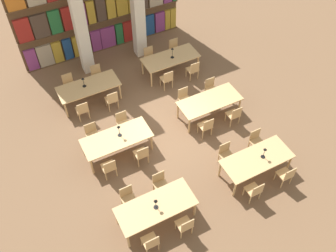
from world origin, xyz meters
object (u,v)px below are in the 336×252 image
object	(u,v)px
chair_1	(128,198)
chair_13	(184,98)
reading_table_2	(117,139)
chair_10	(142,154)
chair_11	(123,122)
reading_table_5	(170,59)
desk_lamp_0	(156,202)
chair_18	(112,99)
chair_15	(211,88)
chair_5	(226,154)
chair_2	(185,225)
chair_9	(92,134)
chair_3	(160,183)
chair_7	(256,140)
chair_22	(193,70)
desk_lamp_2	(119,129)
chair_21	(150,56)
chair_17	(69,84)
desk_lamp_4	(172,51)
reading_table_0	(156,207)
reading_table_1	(257,160)
chair_4	(254,190)
reading_table_3	(210,102)
desk_lamp_1	(265,151)
desk_lamp_3	(83,81)
chair_14	(234,115)
reading_table_4	(89,87)
chair_8	(109,167)
chair_16	(82,110)
chair_0	(151,242)
chair_12	(206,126)
chair_6	(286,175)
chair_23	(175,48)

from	to	relation	value
chair_1	chair_13	bearing A→B (deg)	-140.67
reading_table_2	chair_10	bearing A→B (deg)	-55.69
chair_11	reading_table_5	world-z (taller)	chair_11
desk_lamp_0	chair_18	world-z (taller)	desk_lamp_0
chair_15	chair_5	bearing A→B (deg)	66.92
chair_2	chair_9	bearing A→B (deg)	104.83
chair_3	chair_7	world-z (taller)	same
reading_table_2	chair_22	xyz separation A→B (m)	(4.14, 2.09, -0.22)
desk_lamp_2	chair_15	distance (m)	4.18
chair_1	chair_5	size ratio (longest dim) A/B	1.00
chair_21	chair_13	bearing A→B (deg)	91.31
chair_1	chair_17	distance (m)	5.65
desk_lamp_4	reading_table_0	bearing A→B (deg)	-122.04
reading_table_5	chair_22	size ratio (longest dim) A/B	2.62
reading_table_1	chair_4	distance (m)	1.02
reading_table_3	chair_10	bearing A→B (deg)	-164.84
desk_lamp_1	desk_lamp_3	xyz separation A→B (m)	(-3.89, 5.71, -0.01)
chair_7	chair_22	bearing A→B (deg)	-89.36
desk_lamp_0	chair_17	world-z (taller)	desk_lamp_0
chair_14	chair_17	world-z (taller)	same
chair_14	reading_table_4	world-z (taller)	chair_14
chair_8	chair_18	bearing A→B (deg)	66.35
reading_table_3	chair_21	distance (m)	3.66
chair_15	chair_16	xyz separation A→B (m)	(-4.72, 1.18, 0.00)
chair_14	chair_11	bearing A→B (deg)	157.69
chair_13	reading_table_5	size ratio (longest dim) A/B	0.38
chair_0	chair_3	world-z (taller)	same
chair_3	chair_12	xyz separation A→B (m)	(2.47, 1.34, 0.00)
chair_6	desk_lamp_3	distance (m)	7.77
chair_16	chair_8	bearing A→B (deg)	-91.68
reading_table_2	desk_lamp_0	bearing A→B (deg)	-89.66
chair_15	chair_17	world-z (taller)	same
chair_8	chair_21	xyz separation A→B (m)	(3.57, 4.44, 0.00)
chair_18	desk_lamp_4	xyz separation A→B (m)	(2.96, 0.81, 0.62)
reading_table_1	chair_8	world-z (taller)	chair_8
chair_2	chair_23	size ratio (longest dim) A/B	1.00
chair_8	reading_table_2	bearing A→B (deg)	52.26
desk_lamp_1	chair_10	world-z (taller)	desk_lamp_1
chair_4	chair_6	distance (m)	1.22
chair_2	chair_11	size ratio (longest dim) A/B	1.00
chair_1	chair_16	distance (m)	4.09
chair_3	reading_table_5	bearing A→B (deg)	-120.95
chair_8	chair_22	xyz separation A→B (m)	(4.74, 2.87, 0.00)
reading_table_4	chair_16	world-z (taller)	chair_16
chair_7	chair_17	distance (m)	7.34
chair_0	chair_22	bearing A→B (deg)	50.87
reading_table_2	desk_lamp_4	xyz separation A→B (m)	(3.58, 2.83, 0.40)
reading_table_2	chair_1	bearing A→B (deg)	-103.95
chair_1	desk_lamp_4	bearing A→B (deg)	-129.94
chair_9	chair_23	size ratio (longest dim) A/B	1.00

